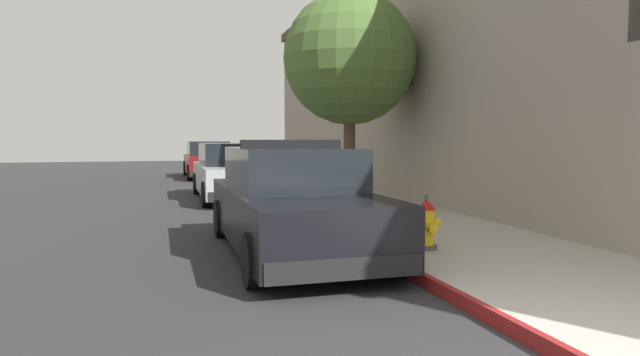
{
  "coord_description": "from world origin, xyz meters",
  "views": [
    {
      "loc": [
        -2.94,
        -2.92,
        1.7
      ],
      "look_at": [
        -0.21,
        6.44,
        1.0
      ],
      "focal_mm": 31.1,
      "sensor_mm": 36.0,
      "label": 1
    }
  ],
  "objects_px": {
    "fire_hydrant": "(426,224)",
    "parked_car_dark_far": "(208,160)",
    "parked_car_silver_ahead": "(232,173)",
    "street_tree": "(350,59)",
    "police_cruiser": "(292,203)"
  },
  "relations": [
    {
      "from": "police_cruiser",
      "to": "parked_car_silver_ahead",
      "type": "height_order",
      "value": "police_cruiser"
    },
    {
      "from": "parked_car_dark_far",
      "to": "parked_car_silver_ahead",
      "type": "bearing_deg",
      "value": -90.47
    },
    {
      "from": "parked_car_silver_ahead",
      "to": "parked_car_dark_far",
      "type": "height_order",
      "value": "same"
    },
    {
      "from": "parked_car_dark_far",
      "to": "fire_hydrant",
      "type": "height_order",
      "value": "parked_car_dark_far"
    },
    {
      "from": "fire_hydrant",
      "to": "parked_car_dark_far",
      "type": "bearing_deg",
      "value": 95.08
    },
    {
      "from": "fire_hydrant",
      "to": "street_tree",
      "type": "xyz_separation_m",
      "value": [
        0.81,
        5.6,
        3.08
      ]
    },
    {
      "from": "parked_car_dark_far",
      "to": "street_tree",
      "type": "height_order",
      "value": "street_tree"
    },
    {
      "from": "parked_car_dark_far",
      "to": "street_tree",
      "type": "relative_size",
      "value": 0.96
    },
    {
      "from": "police_cruiser",
      "to": "parked_car_dark_far",
      "type": "height_order",
      "value": "police_cruiser"
    },
    {
      "from": "police_cruiser",
      "to": "parked_car_silver_ahead",
      "type": "bearing_deg",
      "value": 89.36
    },
    {
      "from": "parked_car_dark_far",
      "to": "fire_hydrant",
      "type": "relative_size",
      "value": 6.37
    },
    {
      "from": "parked_car_dark_far",
      "to": "fire_hydrant",
      "type": "distance_m",
      "value": 17.46
    },
    {
      "from": "parked_car_silver_ahead",
      "to": "street_tree",
      "type": "distance_m",
      "value": 4.77
    },
    {
      "from": "street_tree",
      "to": "police_cruiser",
      "type": "bearing_deg",
      "value": -118.34
    },
    {
      "from": "parked_car_dark_far",
      "to": "street_tree",
      "type": "distance_m",
      "value": 12.35
    }
  ]
}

